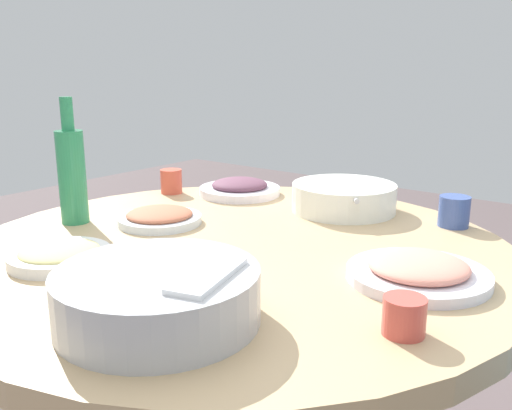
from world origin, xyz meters
The scene contains 11 objects.
round_dining_table centered at (0.00, 0.00, 0.63)m, with size 1.15×1.15×0.78m.
rice_bowl centered at (0.34, 0.14, 0.82)m, with size 0.30×0.30×0.09m.
soup_bowl centered at (-0.38, 0.04, 0.81)m, with size 0.26×0.26×0.07m.
dish_tofu_braise centered at (-0.01, -0.25, 0.79)m, with size 0.20×0.20×0.04m.
dish_shrimp centered at (-0.05, 0.37, 0.79)m, with size 0.25×0.25×0.04m.
dish_eggplant centered at (-0.35, -0.29, 0.79)m, with size 0.23×0.23×0.05m.
dish_noodles centered at (0.29, -0.20, 0.79)m, with size 0.19×0.19×0.03m.
green_bottle centered at (0.11, -0.41, 0.89)m, with size 0.06×0.06×0.29m.
tea_cup_near centered at (0.16, 0.44, 0.80)m, with size 0.06×0.06×0.05m, color #CA4B41.
tea_cup_far centered at (-0.25, -0.46, 0.81)m, with size 0.06×0.06×0.07m, color #D04E3A.
tea_cup_side centered at (-0.41, 0.31, 0.81)m, with size 0.07×0.07×0.07m, color #3C5397.
Camera 1 is at (0.85, 0.71, 1.14)m, focal length 39.16 mm.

